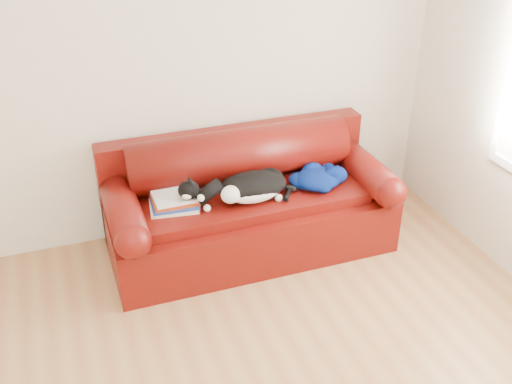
% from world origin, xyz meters
% --- Properties ---
extents(room_shell, '(4.52, 4.02, 2.61)m').
position_xyz_m(room_shell, '(0.12, 0.02, 1.67)').
color(room_shell, beige).
rests_on(room_shell, ground).
extents(sofa_base, '(2.10, 0.90, 0.50)m').
position_xyz_m(sofa_base, '(0.57, 1.49, 0.24)').
color(sofa_base, '#411002').
rests_on(sofa_base, ground).
extents(sofa_back, '(2.10, 1.01, 0.88)m').
position_xyz_m(sofa_back, '(0.57, 1.74, 0.54)').
color(sofa_back, '#411002').
rests_on(sofa_back, ground).
extents(book_stack, '(0.36, 0.29, 0.10)m').
position_xyz_m(book_stack, '(-0.00, 1.45, 0.55)').
color(book_stack, silver).
rests_on(book_stack, sofa_base).
extents(cat, '(0.74, 0.37, 0.26)m').
position_xyz_m(cat, '(0.55, 1.36, 0.60)').
color(cat, black).
rests_on(cat, sofa_base).
extents(blanket, '(0.50, 0.41, 0.13)m').
position_xyz_m(blanket, '(1.09, 1.42, 0.56)').
color(blanket, '#021241').
rests_on(blanket, sofa_base).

